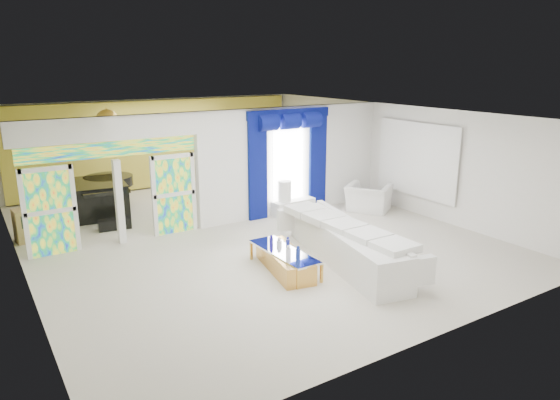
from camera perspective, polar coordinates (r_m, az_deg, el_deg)
floor at (r=12.79m, az=-4.03°, el=-3.76°), size 12.00×12.00×0.00m
dividing_wall at (r=14.32m, az=1.53°, el=4.53°), size 5.70×0.18×3.00m
dividing_header at (r=12.10m, az=-18.67°, el=7.66°), size 4.30×0.18×0.55m
stained_panel_left at (r=12.17m, az=-24.47°, el=-1.19°), size 0.95×0.04×2.00m
stained_panel_right at (r=12.83m, az=-11.86°, el=0.66°), size 0.95×0.04×2.00m
stained_transom at (r=12.16m, az=-18.48°, el=5.44°), size 4.00×0.05×0.35m
window_pane at (r=14.11m, az=0.91°, el=4.17°), size 1.00×0.02×2.30m
blue_drape_left at (r=13.58m, az=-2.55°, el=3.51°), size 0.55×0.10×2.80m
blue_drape_right at (r=14.66m, az=4.25°, el=4.35°), size 0.55×0.10×2.80m
blue_pelmet at (r=13.89m, az=1.00°, el=9.71°), size 2.60×0.12×0.25m
wall_mirror at (r=14.62m, az=15.14°, el=4.43°), size 0.04×2.70×1.90m
gold_curtains at (r=17.73m, az=-13.33°, el=6.19°), size 9.70×0.12×2.90m
white_sofa at (r=10.94m, az=7.34°, el=-5.04°), size 1.69×4.14×0.77m
coffee_table at (r=10.48m, az=0.51°, el=-6.88°), size 1.00×1.97×0.42m
console_table at (r=14.28m, az=1.53°, el=-0.81°), size 1.30×0.48×0.43m
table_lamp at (r=13.99m, az=0.52°, el=0.99°), size 0.36×0.36×0.58m
armchair at (r=14.80m, az=9.93°, el=0.23°), size 1.51×1.55×0.77m
grand_piano at (r=15.13m, az=-19.80°, el=0.21°), size 1.63×2.02×0.94m
piano_bench at (r=13.72m, az=-18.15°, el=-2.60°), size 0.84×0.40×0.27m
tv_console at (r=13.55m, az=-26.60°, el=-2.53°), size 0.60×0.56×0.79m
chandelier at (r=14.56m, az=-18.90°, el=8.48°), size 0.60×0.60×0.60m
decanters at (r=10.28m, az=0.74°, el=-5.47°), size 0.26×1.14×0.28m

